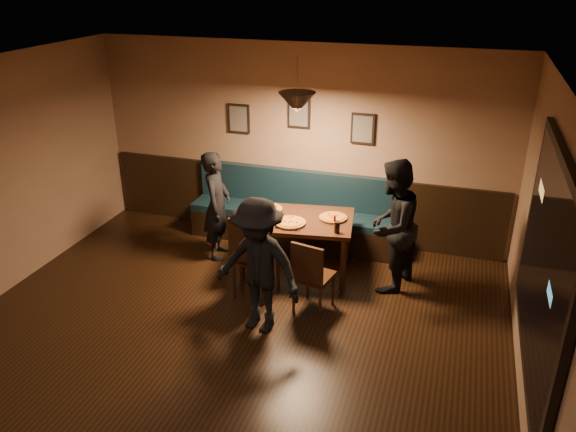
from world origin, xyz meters
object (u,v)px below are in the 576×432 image
object	(u,v)px
booth_bench	(293,210)
tabasco_bottle	(335,219)
dining_table	(296,245)
chair_near_right	(314,274)
diner_right	(392,226)
soda_glass	(337,227)
chair_near_left	(256,255)
diner_front	(258,266)
diner_left	(217,206)

from	to	relation	value
booth_bench	tabasco_bottle	xyz separation A→B (m)	(0.80, -0.85, 0.33)
dining_table	chair_near_right	world-z (taller)	chair_near_right
booth_bench	dining_table	size ratio (longest dim) A/B	2.09
diner_right	soda_glass	bearing A→B (deg)	-52.20
chair_near_left	chair_near_right	size ratio (longest dim) A/B	1.16
tabasco_bottle	soda_glass	bearing A→B (deg)	-70.14
dining_table	soda_glass	distance (m)	0.79
dining_table	diner_front	size ratio (longest dim) A/B	0.92
soda_glass	chair_near_right	bearing A→B (deg)	-104.62
dining_table	diner_front	distance (m)	1.40
diner_front	tabasco_bottle	distance (m)	1.43
chair_near_left	diner_right	bearing A→B (deg)	31.31
chair_near_left	diner_left	distance (m)	1.17
diner_front	booth_bench	bearing A→B (deg)	108.05
diner_front	soda_glass	size ratio (longest dim) A/B	10.85
dining_table	tabasco_bottle	bearing A→B (deg)	-9.95
chair_near_right	diner_right	world-z (taller)	diner_right
chair_near_left	diner_left	size ratio (longest dim) A/B	0.70
diner_right	chair_near_right	bearing A→B (deg)	-27.77
chair_near_right	diner_left	size ratio (longest dim) A/B	0.60
chair_near_right	diner_right	bearing A→B (deg)	57.07
diner_right	diner_front	distance (m)	1.81
diner_left	tabasco_bottle	size ratio (longest dim) A/B	11.50
dining_table	booth_bench	bearing A→B (deg)	101.19
diner_left	diner_front	xyz separation A→B (m)	(1.13, -1.44, 0.03)
chair_near_right	dining_table	bearing A→B (deg)	132.07
dining_table	chair_near_left	world-z (taller)	chair_near_left
soda_glass	tabasco_bottle	distance (m)	0.26
chair_near_left	diner_left	xyz separation A→B (m)	(-0.84, 0.77, 0.23)
booth_bench	chair_near_left	distance (m)	1.51
booth_bench	diner_front	xyz separation A→B (m)	(0.28, -2.18, 0.28)
diner_right	chair_near_left	bearing A→B (deg)	-49.72
diner_right	tabasco_bottle	xyz separation A→B (m)	(-0.71, 0.01, -0.00)
booth_bench	diner_left	size ratio (longest dim) A/B	1.99
diner_right	tabasco_bottle	bearing A→B (deg)	-73.36
diner_left	soda_glass	size ratio (longest dim) A/B	10.50
dining_table	diner_front	bearing A→B (deg)	-99.65
chair_near_right	diner_front	size ratio (longest dim) A/B	0.58
diner_left	diner_front	size ratio (longest dim) A/B	0.97
booth_bench	soda_glass	world-z (taller)	booth_bench
diner_right	diner_front	bearing A→B (deg)	-25.97
chair_near_left	soda_glass	size ratio (longest dim) A/B	7.36
soda_glass	diner_right	bearing A→B (deg)	20.55
chair_near_right	tabasco_bottle	xyz separation A→B (m)	(0.05, 0.77, 0.38)
booth_bench	diner_right	size ratio (longest dim) A/B	1.79
tabasco_bottle	diner_left	bearing A→B (deg)	175.94
chair_near_right	diner_right	xyz separation A→B (m)	(0.76, 0.76, 0.38)
dining_table	diner_left	xyz separation A→B (m)	(-1.15, 0.11, 0.37)
dining_table	tabasco_bottle	xyz separation A→B (m)	(0.50, -0.01, 0.45)
dining_table	diner_right	world-z (taller)	diner_right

